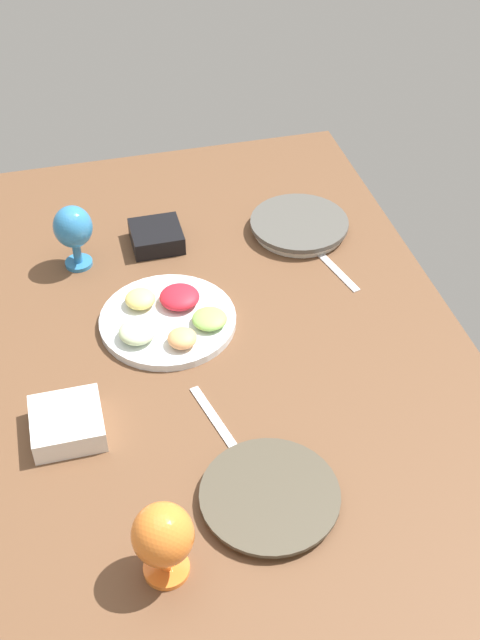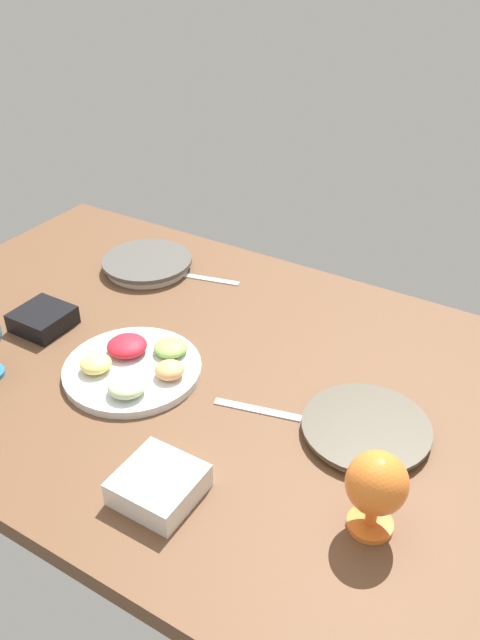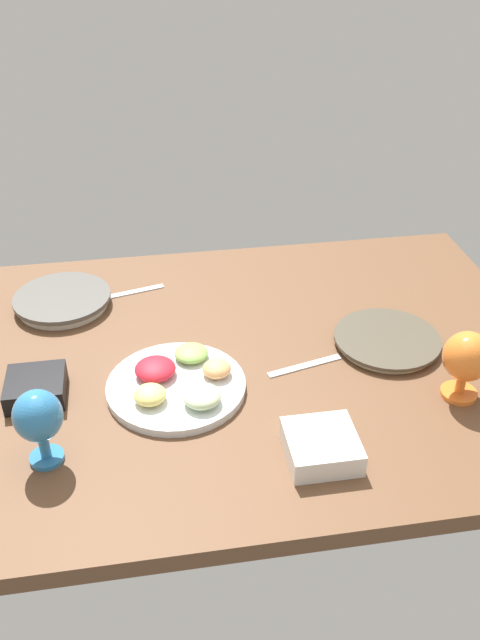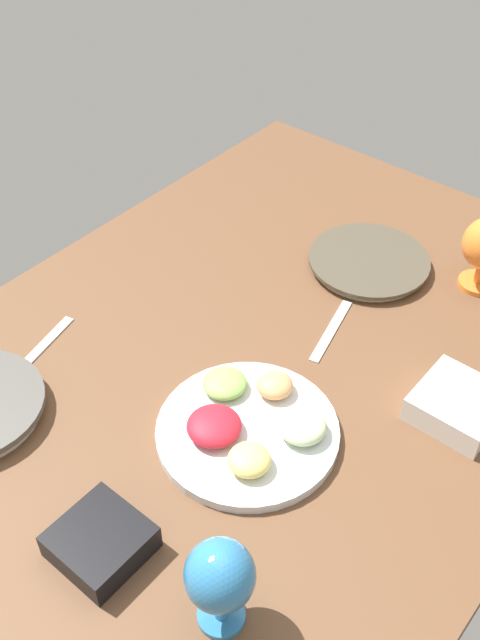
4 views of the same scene
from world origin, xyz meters
The scene contains 10 objects.
ground_plane centered at (0.00, 0.00, -2.00)cm, with size 160.00×104.00×4.00cm, color brown.
dinner_plate_left centered at (-33.81, 28.24, 1.61)cm, with size 24.42×24.42×3.09cm.
dinner_plate_right centered at (42.09, -1.08, 1.12)cm, with size 24.83×24.83×2.15cm.
fruit_platter centered at (-7.68, -9.81, 1.80)cm, with size 29.80×29.80×5.28cm.
hurricane_glass_blue centered at (-33.84, -26.49, 10.31)cm, with size 9.04×9.04×16.00cm.
hurricane_glass_orange centered at (50.98, -21.12, 9.61)cm, with size 9.97×9.97×15.53cm.
square_bowl_white centered at (17.48, -33.79, 2.70)cm, with size 13.39×13.39×4.86cm.
square_bowl_black centered at (-37.25, -7.11, 2.55)cm, with size 12.13×12.13×4.58cm.
fork_by_left_plate centered at (-16.68, 31.90, 0.30)cm, with size 18.00×1.80×0.60cm, color silver.
fork_by_right_plate centered at (21.10, -6.27, 0.30)cm, with size 18.00×1.80×0.60cm, color silver.
Camera 3 is at (-12.47, -122.66, 92.79)cm, focal length 37.92 mm.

